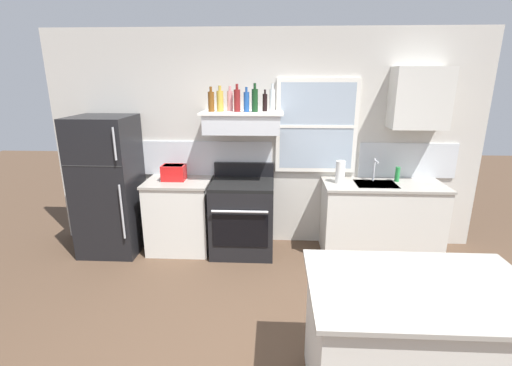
# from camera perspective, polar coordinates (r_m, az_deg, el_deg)

# --- Properties ---
(ground_plane) EXTENTS (16.00, 16.00, 0.00)m
(ground_plane) POSITION_cam_1_polar(r_m,az_deg,el_deg) (3.18, -0.20, -26.04)
(ground_plane) COLOR #4C3828
(back_wall) EXTENTS (5.40, 0.11, 2.70)m
(back_wall) POSITION_cam_1_polar(r_m,az_deg,el_deg) (4.63, 1.64, 6.58)
(back_wall) COLOR beige
(back_wall) RESTS_ON ground_plane
(refrigerator) EXTENTS (0.70, 0.72, 1.70)m
(refrigerator) POSITION_cam_1_polar(r_m,az_deg,el_deg) (4.82, -22.12, -0.41)
(refrigerator) COLOR black
(refrigerator) RESTS_ON ground_plane
(counter_left_of_stove) EXTENTS (0.79, 0.63, 0.91)m
(counter_left_of_stove) POSITION_cam_1_polar(r_m,az_deg,el_deg) (4.71, -11.85, -4.94)
(counter_left_of_stove) COLOR silver
(counter_left_of_stove) RESTS_ON ground_plane
(toaster) EXTENTS (0.30, 0.20, 0.19)m
(toaster) POSITION_cam_1_polar(r_m,az_deg,el_deg) (4.58, -12.76, 1.65)
(toaster) COLOR red
(toaster) RESTS_ON counter_left_of_stove
(stove_range) EXTENTS (0.76, 0.69, 1.09)m
(stove_range) POSITION_cam_1_polar(r_m,az_deg,el_deg) (4.54, -2.11, -5.30)
(stove_range) COLOR black
(stove_range) RESTS_ON ground_plane
(range_hood_shelf) EXTENTS (0.96, 0.52, 0.24)m
(range_hood_shelf) POSITION_cam_1_polar(r_m,az_deg,el_deg) (4.35, -2.17, 9.53)
(range_hood_shelf) COLOR silver
(bottle_amber_wine) EXTENTS (0.07, 0.07, 0.28)m
(bottle_amber_wine) POSITION_cam_1_polar(r_m,az_deg,el_deg) (4.35, -7.05, 12.61)
(bottle_amber_wine) COLOR brown
(bottle_amber_wine) RESTS_ON range_hood_shelf
(bottle_champagne_gold_foil) EXTENTS (0.08, 0.08, 0.30)m
(bottle_champagne_gold_foil) POSITION_cam_1_polar(r_m,az_deg,el_deg) (4.35, -5.66, 12.72)
(bottle_champagne_gold_foil) COLOR #B29333
(bottle_champagne_gold_foil) RESTS_ON range_hood_shelf
(bottle_rose_pink) EXTENTS (0.07, 0.07, 0.29)m
(bottle_rose_pink) POSITION_cam_1_polar(r_m,az_deg,el_deg) (4.40, -4.09, 12.75)
(bottle_rose_pink) COLOR #C67F84
(bottle_rose_pink) RESTS_ON range_hood_shelf
(bottle_red_label_wine) EXTENTS (0.07, 0.07, 0.32)m
(bottle_red_label_wine) POSITION_cam_1_polar(r_m,az_deg,el_deg) (4.31, -2.98, 12.85)
(bottle_red_label_wine) COLOR maroon
(bottle_red_label_wine) RESTS_ON range_hood_shelf
(bottle_blue_liqueur) EXTENTS (0.07, 0.07, 0.28)m
(bottle_blue_liqueur) POSITION_cam_1_polar(r_m,az_deg,el_deg) (4.29, -1.51, 12.65)
(bottle_blue_liqueur) COLOR #1E478C
(bottle_blue_liqueur) RESTS_ON range_hood_shelf
(bottle_dark_green_wine) EXTENTS (0.07, 0.07, 0.32)m
(bottle_dark_green_wine) POSITION_cam_1_polar(r_m,az_deg,el_deg) (4.28, -0.19, 12.89)
(bottle_dark_green_wine) COLOR #143819
(bottle_dark_green_wine) RESTS_ON range_hood_shelf
(bottle_balsamic_dark) EXTENTS (0.06, 0.06, 0.25)m
(bottle_balsamic_dark) POSITION_cam_1_polar(r_m,az_deg,el_deg) (4.37, 1.41, 12.55)
(bottle_balsamic_dark) COLOR black
(bottle_balsamic_dark) RESTS_ON range_hood_shelf
(bottle_clear_tall) EXTENTS (0.06, 0.06, 0.32)m
(bottle_clear_tall) POSITION_cam_1_polar(r_m,az_deg,el_deg) (4.34, 2.56, 12.90)
(bottle_clear_tall) COLOR silver
(bottle_clear_tall) RESTS_ON range_hood_shelf
(counter_right_with_sink) EXTENTS (1.43, 0.63, 0.91)m
(counter_right_with_sink) POSITION_cam_1_polar(r_m,az_deg,el_deg) (4.75, 18.90, -5.31)
(counter_right_with_sink) COLOR silver
(counter_right_with_sink) RESTS_ON ground_plane
(sink_faucet) EXTENTS (0.03, 0.17, 0.28)m
(sink_faucet) POSITION_cam_1_polar(r_m,az_deg,el_deg) (4.63, 18.11, 2.36)
(sink_faucet) COLOR silver
(sink_faucet) RESTS_ON counter_right_with_sink
(paper_towel_roll) EXTENTS (0.11, 0.11, 0.27)m
(paper_towel_roll) POSITION_cam_1_polar(r_m,az_deg,el_deg) (4.45, 13.07, 1.69)
(paper_towel_roll) COLOR white
(paper_towel_roll) RESTS_ON counter_right_with_sink
(dish_soap_bottle) EXTENTS (0.06, 0.06, 0.18)m
(dish_soap_bottle) POSITION_cam_1_polar(r_m,az_deg,el_deg) (4.73, 21.28, 1.29)
(dish_soap_bottle) COLOR #268C3F
(dish_soap_bottle) RESTS_ON counter_right_with_sink
(kitchen_island) EXTENTS (1.40, 0.90, 0.91)m
(kitchen_island) POSITION_cam_1_polar(r_m,az_deg,el_deg) (2.78, 23.53, -22.47)
(kitchen_island) COLOR silver
(kitchen_island) RESTS_ON ground_plane
(upper_cabinet_right) EXTENTS (0.64, 0.32, 0.70)m
(upper_cabinet_right) POSITION_cam_1_polar(r_m,az_deg,el_deg) (4.70, 24.29, 12.03)
(upper_cabinet_right) COLOR silver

